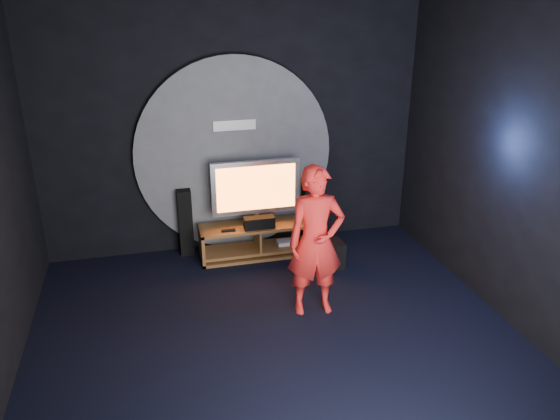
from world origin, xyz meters
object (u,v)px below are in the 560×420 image
object	(u,v)px
media_console	(258,242)
tower_speaker_right	(309,212)
player	(316,242)
tower_speaker_left	(185,222)
subwoofer	(331,254)
tv	(256,189)

from	to	relation	value
media_console	tower_speaker_right	xyz separation A→B (m)	(0.77, 0.22, 0.26)
tower_speaker_right	player	size ratio (longest dim) A/B	0.54
tower_speaker_left	subwoofer	bearing A→B (deg)	-25.02
media_console	tower_speaker_left	size ratio (longest dim) A/B	1.68
tower_speaker_left	tower_speaker_right	world-z (taller)	same
tower_speaker_left	media_console	bearing A→B (deg)	-17.95
tv	tower_speaker_left	xyz separation A→B (m)	(-0.92, 0.23, -0.46)
tower_speaker_right	tv	bearing A→B (deg)	-169.15
media_console	tower_speaker_right	size ratio (longest dim) A/B	1.68
tower_speaker_right	subwoofer	xyz separation A→B (m)	(0.07, -0.74, -0.29)
tv	tower_speaker_left	distance (m)	1.06
tv	tower_speaker_right	size ratio (longest dim) A/B	1.27
subwoofer	player	xyz separation A→B (m)	(-0.52, -0.94, 0.67)
tower_speaker_left	tv	bearing A→B (deg)	-14.21
subwoofer	tv	bearing A→B (deg)	145.10
player	subwoofer	bearing A→B (deg)	65.38
tower_speaker_left	player	distance (m)	2.20
tower_speaker_right	subwoofer	bearing A→B (deg)	-84.61
subwoofer	player	bearing A→B (deg)	-118.82
tower_speaker_right	subwoofer	distance (m)	0.80
media_console	tower_speaker_left	xyz separation A→B (m)	(-0.93, 0.30, 0.26)
tv	player	xyz separation A→B (m)	(0.33, -1.53, -0.08)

